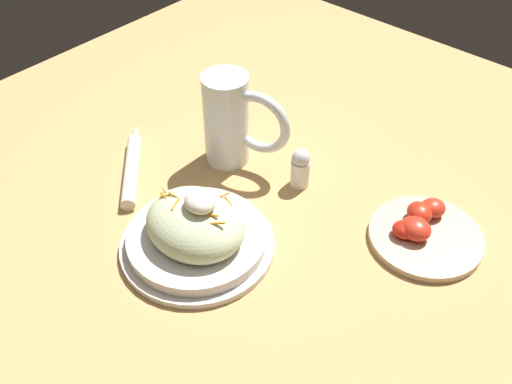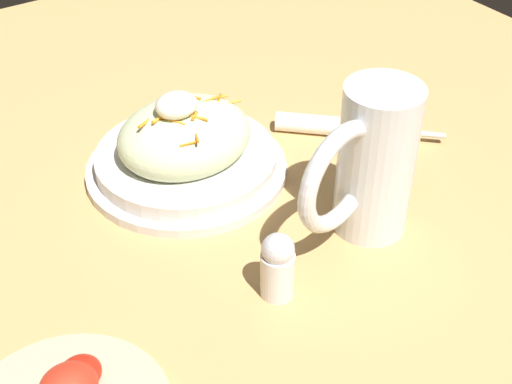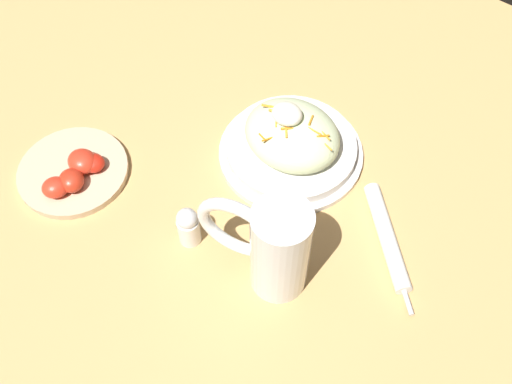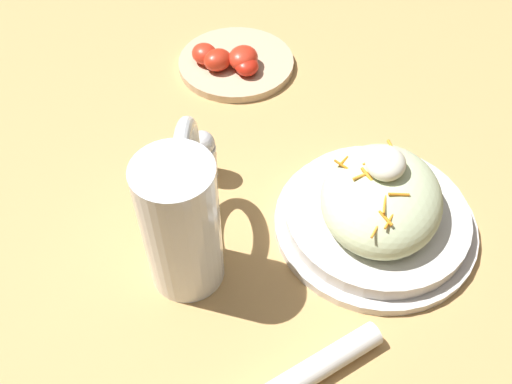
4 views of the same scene
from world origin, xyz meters
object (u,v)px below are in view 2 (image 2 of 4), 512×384
(beer_mug, at_px, (371,171))
(salad_plate, at_px, (185,148))
(napkin_roll, at_px, (347,127))
(salt_shaker, at_px, (278,265))

(beer_mug, bearing_deg, salad_plate, -60.38)
(napkin_roll, bearing_deg, beer_mug, 56.49)
(salad_plate, height_order, salt_shaker, salad_plate)
(napkin_roll, relative_size, salt_shaker, 2.27)
(beer_mug, distance_m, salt_shaker, 0.14)
(salad_plate, relative_size, salt_shaker, 3.23)
(salt_shaker, bearing_deg, salad_plate, -96.44)
(salad_plate, bearing_deg, salt_shaker, 83.56)
(napkin_roll, height_order, salt_shaker, salt_shaker)
(beer_mug, relative_size, napkin_roll, 1.02)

